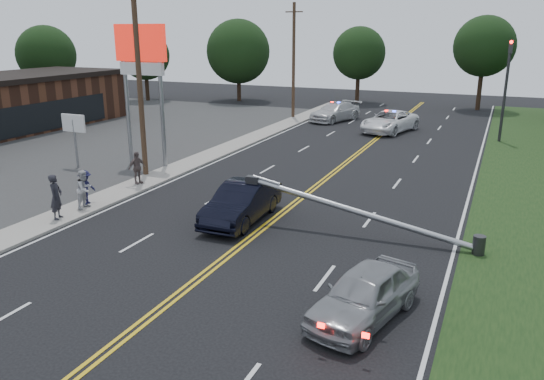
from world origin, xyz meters
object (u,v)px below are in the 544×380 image
at_px(crashed_sedan, 242,202).
at_px(bystander_b, 85,189).
at_px(waiting_sedan, 365,294).
at_px(utility_pole_mid, 139,82).
at_px(bystander_a, 56,197).
at_px(bystander_c, 86,187).
at_px(small_sign, 74,128).
at_px(utility_pole_far, 294,61).
at_px(bystander_d, 137,168).
at_px(pylon_sign, 141,61).
at_px(emergency_a, 390,121).
at_px(emergency_b, 335,112).
at_px(traffic_signal, 506,82).
at_px(fallen_streetlight, 371,215).

xyz_separation_m(crashed_sedan, bystander_b, (-6.92, -1.56, 0.18)).
relative_size(crashed_sedan, waiting_sedan, 1.14).
bearing_deg(waiting_sedan, utility_pole_mid, 160.21).
bearing_deg(bystander_a, bystander_c, -12.08).
bearing_deg(small_sign, utility_pole_far, 77.69).
height_order(utility_pole_far, bystander_d, utility_pole_far).
distance_m(utility_pole_mid, bystander_d, 4.54).
height_order(pylon_sign, bystander_b, pylon_sign).
bearing_deg(crashed_sedan, utility_pole_mid, 150.54).
xyz_separation_m(utility_pole_mid, emergency_a, (9.45, 18.66, -4.26)).
relative_size(emergency_b, bystander_d, 3.35).
height_order(waiting_sedan, bystander_a, bystander_a).
relative_size(pylon_sign, traffic_signal, 1.13).
distance_m(pylon_sign, utility_pole_mid, 2.55).
relative_size(small_sign, waiting_sedan, 0.72).
bearing_deg(bystander_c, fallen_streetlight, -81.60).
xyz_separation_m(crashed_sedan, bystander_a, (-6.98, -3.13, 0.27)).
relative_size(pylon_sign, crashed_sedan, 1.64).
distance_m(pylon_sign, emergency_a, 20.49).
xyz_separation_m(small_sign, fallen_streetlight, (18.19, -4.00, -1.41)).
xyz_separation_m(emergency_b, bystander_d, (-3.20, -23.70, 0.14)).
distance_m(waiting_sedan, bystander_c, 14.63).
xyz_separation_m(bystander_a, bystander_b, (0.06, 1.57, -0.09)).
bearing_deg(bystander_b, fallen_streetlight, -86.24).
height_order(fallen_streetlight, utility_pole_mid, utility_pole_mid).
bearing_deg(emergency_a, bystander_d, -98.28).
relative_size(crashed_sedan, bystander_a, 2.57).
bearing_deg(bystander_a, waiting_sedan, -121.07).
relative_size(crashed_sedan, bystander_c, 3.15).
distance_m(crashed_sedan, emergency_b, 26.56).
bearing_deg(bystander_d, utility_pole_far, 20.20).
height_order(emergency_a, bystander_b, bystander_b).
distance_m(fallen_streetlight, emergency_a, 23.00).
distance_m(small_sign, bystander_c, 7.84).
xyz_separation_m(waiting_sedan, bystander_c, (-13.91, 4.55, 0.17)).
bearing_deg(waiting_sedan, bystander_c, 176.19).
relative_size(waiting_sedan, bystander_c, 2.76).
height_order(pylon_sign, emergency_a, pylon_sign).
bearing_deg(emergency_a, pylon_sign, -108.05).
bearing_deg(waiting_sedan, small_sign, 167.29).
bearing_deg(utility_pole_mid, bystander_c, -82.19).
height_order(traffic_signal, bystander_d, traffic_signal).
bearing_deg(fallen_streetlight, emergency_a, 99.86).
xyz_separation_m(small_sign, bystander_a, (5.84, -7.38, -1.26)).
height_order(crashed_sedan, bystander_d, bystander_d).
xyz_separation_m(crashed_sedan, emergency_b, (-4.05, 26.25, 0.00)).
relative_size(bystander_a, bystander_d, 1.14).
bearing_deg(emergency_b, waiting_sedan, -52.06).
xyz_separation_m(utility_pole_far, crashed_sedan, (8.02, -26.25, -4.28)).
relative_size(fallen_streetlight, utility_pole_far, 0.94).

